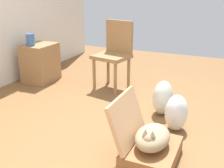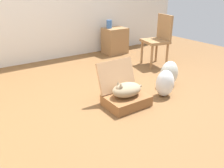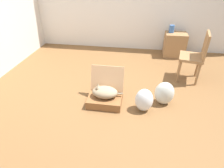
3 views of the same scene
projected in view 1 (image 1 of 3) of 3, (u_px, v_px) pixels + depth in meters
ground_plane at (121, 144)px, 2.61m from camera, size 7.68×7.68×0.00m
suitcase_base at (152, 153)px, 2.35m from camera, size 0.55×0.42×0.14m
suitcase_lid at (127, 119)px, 2.34m from camera, size 0.55×0.17×0.41m
cat at (152, 137)px, 2.29m from camera, size 0.49×0.28×0.21m
plastic_bag_white at (176, 113)px, 2.81m from camera, size 0.28×0.23×0.38m
plastic_bag_clear at (163, 98)px, 3.17m from camera, size 0.31×0.23×0.40m
side_table at (40, 63)px, 4.27m from camera, size 0.50×0.41×0.58m
vase_tall at (30, 40)px, 4.05m from camera, size 0.12×0.12×0.18m
chair at (114, 52)px, 3.91m from camera, size 0.50×0.53×0.96m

